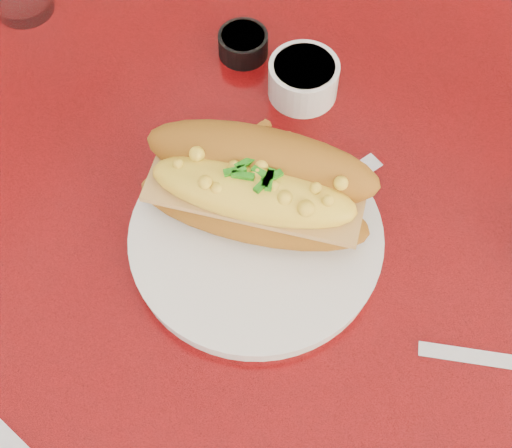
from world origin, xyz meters
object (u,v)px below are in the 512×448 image
Objects in this scene: diner_table at (358,291)px; sauce_cup_left at (243,43)px; mac_hoagie at (256,186)px; gravy_ramekin at (303,78)px; dinner_plate at (256,239)px; fork at (321,196)px.

diner_table is 15.55× the size of sauce_cup_left.
mac_hoagie reaches higher than gravy_ramekin.
dinner_plate is 2.05× the size of fork.
mac_hoagie is at bearing -67.39° from gravy_ramekin.
dinner_plate is at bearing -46.71° from sauce_cup_left.
mac_hoagie is 1.61× the size of fork.
dinner_plate is 0.21m from gravy_ramekin.
sauce_cup_left is (-0.18, 0.19, 0.01)m from dinner_plate.
mac_hoagie is 2.73× the size of gravy_ramekin.
fork is at bearing -163.01° from diner_table.
mac_hoagie is at bearing -46.19° from sauce_cup_left.
gravy_ramekin is (-0.07, 0.17, -0.04)m from mac_hoagie.
diner_table is 0.21m from dinner_plate.
fork is (-0.06, -0.02, 0.18)m from diner_table.
sauce_cup_left is (-0.09, 0.00, -0.01)m from gravy_ramekin.
sauce_cup_left is (-0.20, 0.11, -0.00)m from fork.
gravy_ramekin reaches higher than fork.
fork is (0.04, 0.06, -0.04)m from mac_hoagie.
mac_hoagie reaches higher than dinner_plate.
fork is 0.16m from gravy_ramekin.
sauce_cup_left is (-0.16, 0.17, -0.05)m from mac_hoagie.
dinner_plate is 4.20× the size of sauce_cup_left.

